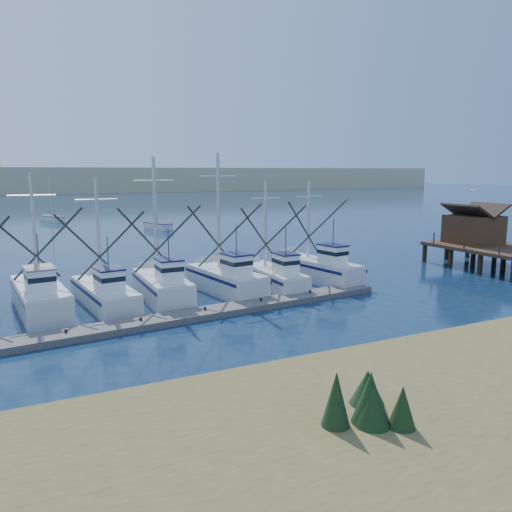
# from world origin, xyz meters

# --- Properties ---
(ground) EXTENTS (500.00, 500.00, 0.00)m
(ground) POSITION_xyz_m (0.00, 0.00, 0.00)
(ground) COLOR #0D223B
(ground) RESTS_ON ground
(shore_bank) EXTENTS (40.00, 10.00, 1.60)m
(shore_bank) POSITION_xyz_m (-8.00, -10.00, 0.80)
(shore_bank) COLOR #4C422D
(shore_bank) RESTS_ON ground
(floating_dock) EXTENTS (27.84, 4.73, 0.37)m
(floating_dock) POSITION_xyz_m (-7.84, 6.84, 0.19)
(floating_dock) COLOR #645E5A
(floating_dock) RESTS_ON ground
(timber_pier) EXTENTS (7.00, 20.00, 8.00)m
(timber_pier) POSITION_xyz_m (21.50, 8.46, 2.57)
(timber_pier) COLOR black
(timber_pier) RESTS_ON ground
(dune_ridge) EXTENTS (360.00, 60.00, 10.00)m
(dune_ridge) POSITION_xyz_m (0.00, 210.00, 5.00)
(dune_ridge) COLOR tan
(dune_ridge) RESTS_ON ground
(trawler_fleet) EXTENTS (27.56, 8.48, 9.93)m
(trawler_fleet) POSITION_xyz_m (-7.56, 11.69, 0.98)
(trawler_fleet) COLOR silver
(trawler_fleet) RESTS_ON ground
(sailboat_near) EXTENTS (3.35, 5.43, 8.10)m
(sailboat_near) POSITION_xyz_m (2.57, 52.85, 0.50)
(sailboat_near) COLOR silver
(sailboat_near) RESTS_ON ground
(sailboat_far) EXTENTS (3.84, 6.30, 8.10)m
(sailboat_far) POSITION_xyz_m (-10.92, 72.49, 0.49)
(sailboat_far) COLOR silver
(sailboat_far) RESTS_ON ground
(flying_gull) EXTENTS (1.05, 0.19, 0.19)m
(flying_gull) POSITION_xyz_m (17.68, 9.30, 7.06)
(flying_gull) COLOR white
(flying_gull) RESTS_ON ground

